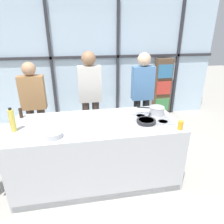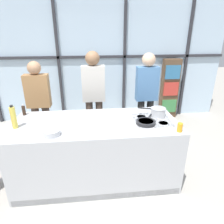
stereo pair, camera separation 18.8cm
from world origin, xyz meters
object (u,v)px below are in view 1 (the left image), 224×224
at_px(spectator_center_left, 90,93).
at_px(mixing_bowl, 54,135).
at_px(spectator_far_left, 34,102).
at_px(juice_glass_near, 180,125).
at_px(white_plate, 60,120).
at_px(saucepan, 157,110).
at_px(spectator_center_right, 142,92).
at_px(frying_pan, 146,121).
at_px(pepper_grinder, 21,113).
at_px(oil_bottle, 12,120).

distance_m(spectator_center_left, mixing_bowl, 1.46).
bearing_deg(mixing_bowl, spectator_center_left, 68.29).
distance_m(spectator_far_left, juice_glass_near, 2.49).
xyz_separation_m(spectator_far_left, white_plate, (0.50, -0.86, 0.01)).
bearing_deg(saucepan, spectator_center_left, 135.72).
bearing_deg(juice_glass_near, spectator_center_right, 91.91).
xyz_separation_m(spectator_far_left, spectator_center_right, (2.00, 0.00, 0.08)).
distance_m(spectator_center_left, white_plate, 1.00).
height_order(spectator_center_left, frying_pan, spectator_center_left).
height_order(spectator_far_left, saucepan, spectator_far_left).
relative_size(spectator_far_left, juice_glass_near, 14.42).
bearing_deg(spectator_far_left, saucepan, 154.83).
bearing_deg(spectator_far_left, mixing_bowl, 108.83).
bearing_deg(spectator_far_left, white_plate, 120.16).
relative_size(spectator_far_left, mixing_bowl, 8.08).
relative_size(spectator_center_right, saucepan, 4.43).
xyz_separation_m(spectator_center_left, frying_pan, (0.69, -1.15, -0.08)).
height_order(frying_pan, mixing_bowl, mixing_bowl).
distance_m(frying_pan, mixing_bowl, 1.24).
bearing_deg(spectator_center_left, frying_pan, 120.80).
height_order(spectator_center_left, pepper_grinder, spectator_center_left).
distance_m(mixing_bowl, juice_glass_near, 1.59).
distance_m(spectator_far_left, oil_bottle, 1.11).
height_order(spectator_center_right, oil_bottle, spectator_center_right).
height_order(white_plate, pepper_grinder, pepper_grinder).
bearing_deg(pepper_grinder, mixing_bowl, -52.81).
bearing_deg(white_plate, oil_bottle, -156.79).
bearing_deg(pepper_grinder, oil_bottle, -88.66).
bearing_deg(oil_bottle, spectator_center_left, 46.31).
bearing_deg(spectator_center_right, oil_bottle, 28.17).
distance_m(oil_bottle, pepper_grinder, 0.43).
xyz_separation_m(white_plate, mixing_bowl, (-0.04, -0.49, 0.03)).
xyz_separation_m(frying_pan, saucepan, (0.24, 0.24, 0.04)).
bearing_deg(white_plate, spectator_center_right, 29.88).
bearing_deg(mixing_bowl, oil_bottle, 153.25).
distance_m(spectator_center_right, white_plate, 1.73).
bearing_deg(frying_pan, mixing_bowl, -170.65).
distance_m(spectator_center_right, frying_pan, 1.19).
distance_m(frying_pan, juice_glass_near, 0.45).
xyz_separation_m(frying_pan, juice_glass_near, (0.36, -0.27, 0.03)).
distance_m(spectator_center_right, saucepan, 0.91).
height_order(frying_pan, white_plate, frying_pan).
bearing_deg(white_plate, frying_pan, -13.73).
bearing_deg(spectator_center_right, frying_pan, 74.75).
bearing_deg(juice_glass_near, spectator_far_left, 145.26).
xyz_separation_m(saucepan, oil_bottle, (-1.98, -0.19, 0.08)).
xyz_separation_m(white_plate, oil_bottle, (-0.55, -0.24, 0.14)).
xyz_separation_m(mixing_bowl, juice_glass_near, (1.59, -0.07, 0.02)).
bearing_deg(spectator_center_right, spectator_center_left, 0.00).
relative_size(mixing_bowl, juice_glass_near, 1.78).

